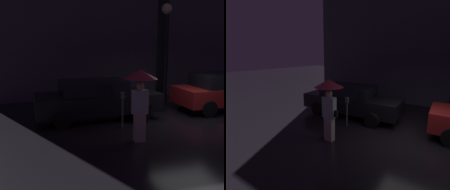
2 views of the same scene
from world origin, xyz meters
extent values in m
plane|color=black|center=(0.00, 0.00, 0.00)|extent=(60.00, 60.00, 0.00)
cube|color=#3D3D47|center=(-3.46, 6.50, 4.77)|extent=(8.40, 3.00, 9.55)
cube|color=black|center=(-3.21, 1.43, 0.64)|extent=(4.65, 1.89, 0.67)
cube|color=black|center=(-3.39, 1.43, 1.22)|extent=(2.44, 1.61, 0.49)
cylinder|color=black|center=(-1.78, 2.29, 0.30)|extent=(0.61, 0.22, 0.61)
cylinder|color=black|center=(-1.78, 0.56, 0.30)|extent=(0.61, 0.22, 0.61)
cylinder|color=black|center=(-4.63, 2.29, 0.30)|extent=(0.61, 0.22, 0.61)
cylinder|color=black|center=(-4.63, 0.56, 0.30)|extent=(0.61, 0.22, 0.61)
cube|color=beige|center=(-2.57, -1.25, 0.42)|extent=(0.32, 0.21, 0.84)
cube|color=#B2B7C6|center=(-2.57, -1.25, 1.19)|extent=(0.46, 0.21, 0.70)
sphere|color=tan|center=(-2.57, -1.25, 1.65)|extent=(0.23, 0.23, 0.23)
cylinder|color=black|center=(-2.57, -1.25, 1.46)|extent=(0.02, 0.02, 0.82)
cone|color=#B2333D|center=(-2.57, -1.25, 1.99)|extent=(0.95, 0.95, 0.26)
cube|color=black|center=(-2.32, -1.25, 1.01)|extent=(0.16, 0.10, 0.22)
cylinder|color=#4C5154|center=(-2.67, 0.09, 0.51)|extent=(0.06, 0.06, 1.02)
cube|color=#4C5154|center=(-2.67, 0.09, 1.13)|extent=(0.12, 0.10, 0.22)
camera|label=1|loc=(-5.43, -8.58, 2.95)|focal=45.00mm
camera|label=2|loc=(0.75, -5.70, 2.91)|focal=28.00mm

